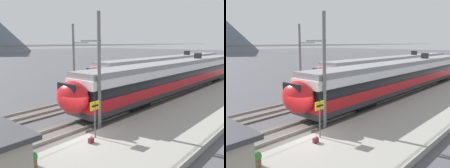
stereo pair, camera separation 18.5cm
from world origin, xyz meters
The scene contains 11 objects.
ground_plane centered at (0.00, 0.00, 0.00)m, with size 400.00×400.00×0.00m, color #4C4C51.
platform_slab centered at (0.00, -3.73, 0.19)m, with size 120.00×6.08×0.38m, color gray.
track_near centered at (0.00, 1.29, 0.07)m, with size 120.00×3.00×0.28m.
track_far centered at (0.00, 6.42, 0.07)m, with size 120.00×3.00×0.28m.
train_near_platform centered at (17.33, 1.29, 2.23)m, with size 34.08×2.91×4.27m.
train_far_track centered at (25.39, 6.42, 2.23)m, with size 35.36×2.89×4.27m.
catenary_mast_mid centered at (2.09, -0.12, 4.11)m, with size 45.20×1.82×7.88m.
catenary_mast_far_side centered at (7.30, 8.36, 4.11)m, with size 45.20×2.39×7.84m.
platform_sign centered at (0.41, -1.49, 1.99)m, with size 0.70×0.08×2.19m.
handbag_near_sign centered at (-0.29, -1.85, 0.53)m, with size 0.32×0.18×0.42m.
potted_plant_platform_edge centered at (-3.85, -1.74, 0.78)m, with size 0.50×0.50×0.74m.
Camera 2 is at (-8.83, -11.05, 5.90)m, focal length 37.94 mm.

